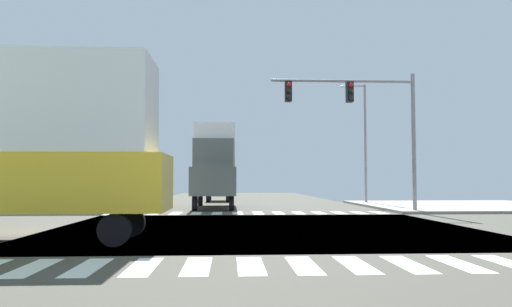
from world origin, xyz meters
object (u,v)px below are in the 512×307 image
(sedan_farside_1, at_px, (218,187))
(sedan_crossing_2, at_px, (221,185))
(box_truck_nearside_1, at_px, (39,144))
(street_lamp, at_px, (362,132))
(traffic_signal_mast, at_px, (359,109))
(box_truck_leading_2, at_px, (215,164))

(sedan_farside_1, height_order, sedan_crossing_2, same)
(box_truck_nearside_1, bearing_deg, street_lamp, -36.03)
(traffic_signal_mast, xyz_separation_m, box_truck_leading_2, (-7.24, 4.88, -2.56))
(street_lamp, height_order, box_truck_leading_2, street_lamp)
(box_truck_leading_2, bearing_deg, box_truck_nearside_1, 74.86)
(box_truck_leading_2, bearing_deg, traffic_signal_mast, 146.04)
(street_lamp, relative_size, box_truck_nearside_1, 1.12)
(traffic_signal_mast, bearing_deg, street_lamp, 73.83)
(traffic_signal_mast, xyz_separation_m, sedan_crossing_2, (-7.24, 28.04, -4.00))
(sedan_farside_1, bearing_deg, box_truck_leading_2, 90.00)
(sedan_crossing_2, xyz_separation_m, box_truck_leading_2, (-0.00, -23.16, 1.45))
(sedan_farside_1, relative_size, box_truck_leading_2, 0.60)
(box_truck_nearside_1, xyz_separation_m, box_truck_leading_2, (4.15, 15.35, 0.00))
(box_truck_nearside_1, height_order, sedan_farside_1, box_truck_nearside_1)
(street_lamp, distance_m, box_truck_leading_2, 10.70)
(box_truck_nearside_1, distance_m, sedan_crossing_2, 38.76)
(traffic_signal_mast, xyz_separation_m, box_truck_nearside_1, (-11.40, -10.47, -2.56))
(sedan_farside_1, xyz_separation_m, box_truck_leading_2, (-0.00, -8.94, 1.45))
(sedan_farside_1, relative_size, sedan_crossing_2, 1.00)
(box_truck_nearside_1, height_order, box_truck_leading_2, same)
(box_truck_nearside_1, relative_size, sedan_farside_1, 1.67)
(box_truck_nearside_1, bearing_deg, sedan_farside_1, -9.70)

